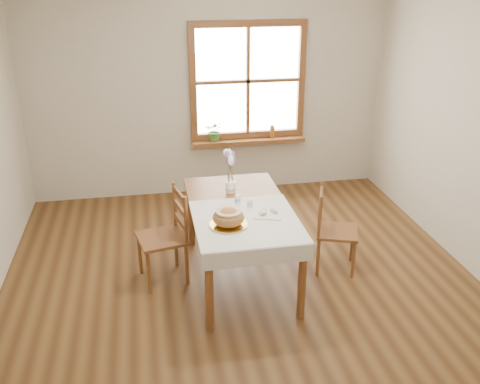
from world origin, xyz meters
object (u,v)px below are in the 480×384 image
object	(u,v)px
chair_right	(337,230)
chair_left	(161,237)
dining_table	(240,215)
bread_plate	(228,225)
flower_vase	(231,188)

from	to	relation	value
chair_right	chair_left	bearing A→B (deg)	106.06
dining_table	bread_plate	size ratio (longest dim) A/B	5.07
dining_table	bread_plate	xyz separation A→B (m)	(-0.17, -0.38, 0.10)
chair_right	bread_plate	xyz separation A→B (m)	(-1.13, -0.38, 0.35)
bread_plate	flower_vase	size ratio (longest dim) A/B	2.91
chair_left	flower_vase	size ratio (longest dim) A/B	8.39
dining_table	chair_left	distance (m)	0.77
bread_plate	flower_vase	world-z (taller)	flower_vase
chair_right	bread_plate	distance (m)	1.24
dining_table	flower_vase	xyz separation A→B (m)	(-0.03, 0.34, 0.14)
dining_table	bread_plate	world-z (taller)	bread_plate
bread_plate	chair_right	bearing A→B (deg)	18.36
flower_vase	chair_left	bearing A→B (deg)	-161.32
chair_left	chair_right	xyz separation A→B (m)	(1.69, -0.10, -0.04)
chair_left	chair_right	distance (m)	1.70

